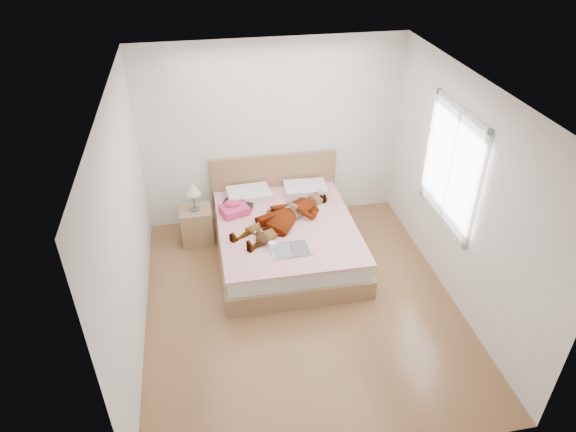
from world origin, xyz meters
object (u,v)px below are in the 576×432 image
object	(u,v)px
magazine	(291,250)
plush_toy	(262,238)
phone	(243,198)
coffee_mug	(272,246)
towel	(234,209)
woman	(285,213)
nightstand	(197,223)
bed	(285,235)

from	to	relation	value
magazine	plush_toy	distance (m)	0.39
phone	plush_toy	distance (m)	0.85
phone	coffee_mug	xyz separation A→B (m)	(0.23, -0.98, -0.11)
coffee_mug	plush_toy	world-z (taller)	plush_toy
phone	towel	xyz separation A→B (m)	(-0.14, -0.11, -0.09)
woman	coffee_mug	bearing A→B (deg)	-61.66
woman	nightstand	bearing A→B (deg)	-149.72
woman	phone	distance (m)	0.64
bed	plush_toy	xyz separation A→B (m)	(-0.37, -0.43, 0.30)
magazine	coffee_mug	xyz separation A→B (m)	(-0.21, 0.07, 0.04)
phone	nightstand	size ratio (longest dim) A/B	0.09
bed	nightstand	distance (m)	1.24
magazine	plush_toy	size ratio (longest dim) A/B	1.91
coffee_mug	nightstand	distance (m)	1.40
magazine	woman	bearing A→B (deg)	85.33
woman	nightstand	size ratio (longest dim) A/B	1.79
magazine	phone	bearing A→B (deg)	113.05
towel	coffee_mug	size ratio (longest dim) A/B	3.15
bed	magazine	bearing A→B (deg)	-94.58
coffee_mug	plush_toy	xyz separation A→B (m)	(-0.11, 0.15, 0.02)
magazine	coffee_mug	size ratio (longest dim) A/B	3.73
coffee_mug	bed	bearing A→B (deg)	65.42
nightstand	phone	bearing A→B (deg)	-6.77
phone	bed	xyz separation A→B (m)	(0.50, -0.40, -0.40)
coffee_mug	plush_toy	distance (m)	0.18
towel	plush_toy	xyz separation A→B (m)	(0.27, -0.73, -0.00)
nightstand	plush_toy	bearing A→B (deg)	-49.70
magazine	plush_toy	xyz separation A→B (m)	(-0.32, 0.21, 0.06)
magazine	plush_toy	bearing A→B (deg)	146.12
coffee_mug	magazine	bearing A→B (deg)	-17.19
plush_toy	woman	bearing A→B (deg)	49.44
bed	woman	bearing A→B (deg)	74.28
bed	nightstand	world-z (taller)	bed
nightstand	coffee_mug	bearing A→B (deg)	-50.33
bed	towel	size ratio (longest dim) A/B	5.04
woman	bed	bearing A→B (deg)	-52.87
phone	bed	distance (m)	0.76
towel	magazine	xyz separation A→B (m)	(0.59, -0.94, -0.06)
plush_toy	coffee_mug	bearing A→B (deg)	-54.41
coffee_mug	phone	bearing A→B (deg)	103.34
bed	magazine	xyz separation A→B (m)	(-0.05, -0.65, 0.24)
phone	coffee_mug	size ratio (longest dim) A/B	0.65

